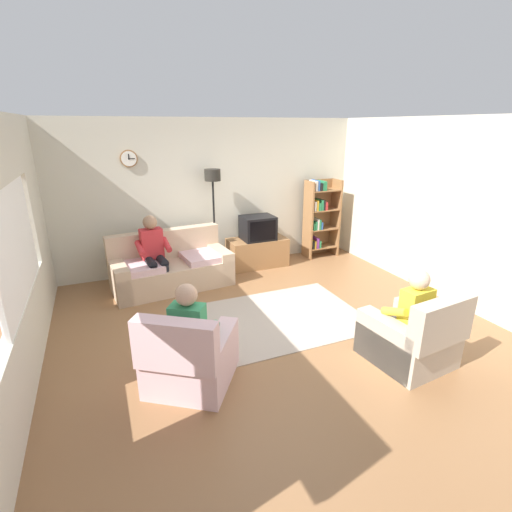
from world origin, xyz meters
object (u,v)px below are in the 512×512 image
at_px(tv_stand, 257,252).
at_px(person_in_left_armchair, 192,327).
at_px(floor_lamp, 213,192).
at_px(person_in_right_armchair, 408,311).
at_px(person_on_couch, 154,250).
at_px(armchair_near_bookshelf, 411,339).
at_px(tv, 258,228).
at_px(bookshelf, 319,216).
at_px(armchair_near_window, 190,359).
at_px(couch, 171,268).

bearing_deg(tv_stand, person_in_left_armchair, -123.92).
xyz_separation_m(floor_lamp, person_in_right_armchair, (1.16, -3.58, -0.85)).
xyz_separation_m(person_on_couch, person_in_left_armchair, (0.01, -2.44, -0.09)).
bearing_deg(armchair_near_bookshelf, person_on_couch, 127.08).
xyz_separation_m(armchair_near_bookshelf, person_in_left_armchair, (-2.33, 0.65, 0.32)).
bearing_deg(person_in_right_armchair, armchair_near_bookshelf, -84.10).
height_order(tv_stand, tv, tv).
distance_m(bookshelf, person_in_right_armchair, 3.70).
bearing_deg(tv, floor_lamp, 171.27).
bearing_deg(bookshelf, armchair_near_window, -137.97).
distance_m(tv_stand, armchair_near_bookshelf, 3.59).
xyz_separation_m(couch, armchair_near_bookshelf, (2.07, -3.21, -0.02)).
distance_m(couch, armchair_near_bookshelf, 3.82).
bearing_deg(armchair_near_window, person_in_left_armchair, 56.07).
relative_size(armchair_near_window, person_in_left_armchair, 1.05).
bearing_deg(person_on_couch, tv, 12.77).
height_order(armchair_near_window, armchair_near_bookshelf, same).
xyz_separation_m(couch, bookshelf, (3.09, 0.43, 0.52)).
xyz_separation_m(bookshelf, armchair_near_bookshelf, (-1.02, -3.64, -0.54)).
bearing_deg(person_in_left_armchair, person_in_right_armchair, -13.70).
relative_size(couch, tv, 3.30).
distance_m(floor_lamp, armchair_near_window, 3.51).
height_order(tv_stand, person_in_right_armchair, person_in_right_armchair).
bearing_deg(armchair_near_window, bookshelf, 42.03).
height_order(tv_stand, person_on_couch, person_on_couch).
relative_size(bookshelf, person_in_right_armchair, 1.40).
distance_m(person_in_left_armchair, person_in_right_armchair, 2.39).
relative_size(couch, person_in_left_armchair, 1.77).
relative_size(tv, person_in_right_armchair, 0.54).
xyz_separation_m(tv, armchair_near_window, (-2.01, -2.97, -0.46)).
xyz_separation_m(armchair_near_window, person_in_left_armchair, (0.05, 0.07, 0.32)).
height_order(couch, armchair_near_bookshelf, same).
xyz_separation_m(armchair_near_bookshelf, person_in_right_armchair, (-0.01, 0.09, 0.32)).
relative_size(tv, bookshelf, 0.38).
relative_size(bookshelf, floor_lamp, 0.85).
distance_m(tv, bookshelf, 1.39).
bearing_deg(couch, armchair_near_bookshelf, -57.12).
xyz_separation_m(armchair_near_window, armchair_near_bookshelf, (2.38, -0.58, 0.00)).
height_order(floor_lamp, person_in_left_armchair, floor_lamp).
distance_m(tv, person_in_left_armchair, 3.50).
xyz_separation_m(floor_lamp, person_on_couch, (-1.17, -0.57, -0.75)).
relative_size(couch, person_in_right_armchair, 1.77).
xyz_separation_m(tv_stand, floor_lamp, (-0.80, 0.10, 1.18)).
relative_size(couch, armchair_near_bookshelf, 2.07).
bearing_deg(person_in_left_armchair, tv, 55.85).
xyz_separation_m(floor_lamp, armchair_near_bookshelf, (1.17, -3.67, -1.16)).
bearing_deg(person_on_couch, couch, 22.24).
bearing_deg(tv, person_in_right_armchair, -84.06).
bearing_deg(tv_stand, bookshelf, 2.90).
height_order(tv_stand, person_in_left_armchair, person_in_left_armchair).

